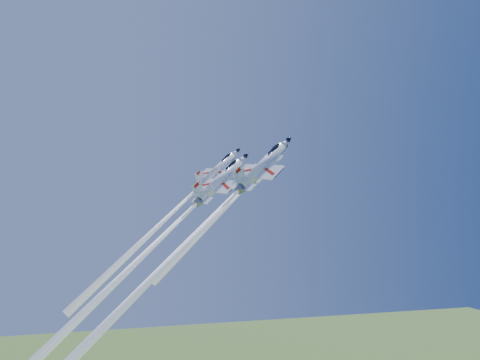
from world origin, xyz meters
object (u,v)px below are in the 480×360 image
object	(u,v)px
jet_left	(168,217)
jet_slot	(151,248)
jet_lead	(231,202)
jet_right	(176,254)

from	to	relation	value
jet_left	jet_slot	distance (m)	9.93
jet_slot	jet_lead	bearing A→B (deg)	78.88
jet_lead	jet_left	xyz separation A→B (m)	(-12.24, 2.72, -2.88)
jet_lead	jet_right	size ratio (longest dim) A/B	0.58
jet_lead	jet_slot	distance (m)	18.91
jet_lead	jet_left	distance (m)	12.86
jet_right	jet_left	bearing A→B (deg)	150.44
jet_left	jet_right	bearing A→B (deg)	-29.56
jet_lead	jet_right	xyz separation A→B (m)	(-13.08, -12.29, -8.95)
jet_lead	jet_slot	world-z (taller)	jet_lead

